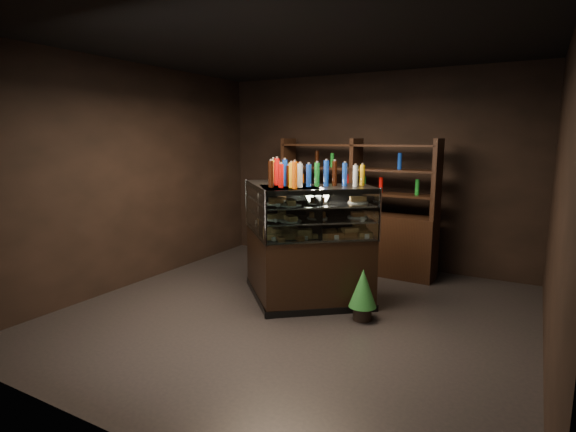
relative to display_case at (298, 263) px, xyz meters
The scene contains 7 objects.
ground 0.64m from the display_case, 65.91° to the right, with size 5.00×5.00×0.00m, color black.
room_shell 1.51m from the display_case, 65.91° to the right, with size 5.02×5.02×3.01m.
display_case is the anchor object (origin of this frame).
food_display 0.58m from the display_case, 94.00° to the right, with size 1.55×0.99×0.45m.
bottles_top 1.10m from the display_case, 86.00° to the left, with size 1.38×0.85×0.30m.
potted_conifer 0.92m from the display_case, 10.81° to the right, with size 0.31×0.31×0.66m.
back_shelving 1.68m from the display_case, 86.77° to the left, with size 2.47×0.55×2.00m.
Camera 1 is at (2.32, -4.34, 2.00)m, focal length 28.00 mm.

